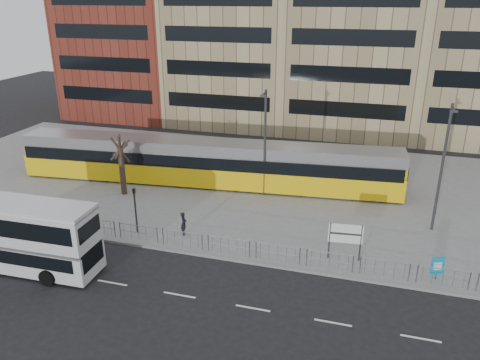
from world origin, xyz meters
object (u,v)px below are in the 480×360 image
(tram, at_px, (206,163))
(bare_tree, at_px, (118,133))
(double_decker_bus, at_px, (10,232))
(traffic_light_west, at_px, (135,205))
(lamp_post_west, at_px, (265,140))
(lamp_post_east, at_px, (443,164))
(ad_panel, at_px, (438,266))
(station_sign, at_px, (345,235))
(pedestrian, at_px, (184,223))

(tram, distance_m, bare_tree, 7.39)
(double_decker_bus, xyz_separation_m, traffic_light_west, (4.93, 5.54, -0.12))
(traffic_light_west, bearing_deg, lamp_post_west, 50.57)
(lamp_post_east, bearing_deg, tram, 168.51)
(ad_panel, relative_size, bare_tree, 0.21)
(bare_tree, bearing_deg, tram, 34.77)
(tram, relative_size, bare_tree, 4.58)
(double_decker_bus, height_order, lamp_post_east, lamp_post_east)
(double_decker_bus, distance_m, traffic_light_west, 7.41)
(station_sign, bearing_deg, bare_tree, 157.53)
(lamp_post_west, bearing_deg, tram, 169.18)
(ad_panel, xyz_separation_m, lamp_post_east, (0.30, 6.17, 3.81))
(station_sign, height_order, pedestrian, station_sign)
(tram, xyz_separation_m, lamp_post_west, (5.10, -0.97, 2.66))
(lamp_post_east, bearing_deg, pedestrian, -161.56)
(pedestrian, bearing_deg, bare_tree, 37.28)
(ad_panel, height_order, traffic_light_west, traffic_light_west)
(station_sign, xyz_separation_m, ad_panel, (5.05, -0.74, -0.76))
(double_decker_bus, distance_m, lamp_post_west, 18.15)
(tram, xyz_separation_m, lamp_post_east, (17.22, -3.50, 2.80))
(traffic_light_west, bearing_deg, tram, 79.92)
(double_decker_bus, height_order, station_sign, double_decker_bus)
(tram, distance_m, traffic_light_west, 9.38)
(double_decker_bus, bearing_deg, lamp_post_east, 24.18)
(ad_panel, relative_size, traffic_light_west, 0.45)
(tram, distance_m, pedestrian, 8.91)
(double_decker_bus, bearing_deg, tram, 65.21)
(double_decker_bus, xyz_separation_m, station_sign, (18.28, 5.87, -0.51))
(station_sign, height_order, bare_tree, bare_tree)
(traffic_light_west, bearing_deg, station_sign, 0.47)
(pedestrian, height_order, traffic_light_west, traffic_light_west)
(traffic_light_west, distance_m, lamp_post_east, 19.75)
(ad_panel, bearing_deg, double_decker_bus, 170.57)
(double_decker_bus, bearing_deg, bare_tree, 83.86)
(double_decker_bus, distance_m, bare_tree, 11.39)
(station_sign, xyz_separation_m, lamp_post_east, (5.35, 5.43, 3.05))
(ad_panel, xyz_separation_m, traffic_light_west, (-18.40, 0.40, 1.16))
(ad_panel, bearing_deg, traffic_light_west, 156.90)
(lamp_post_west, bearing_deg, pedestrian, -114.29)
(traffic_light_west, relative_size, bare_tree, 0.46)
(pedestrian, bearing_deg, traffic_light_west, 82.08)
(station_sign, bearing_deg, lamp_post_west, 124.35)
(traffic_light_west, xyz_separation_m, lamp_post_east, (18.70, 5.76, 2.66))
(lamp_post_east, height_order, bare_tree, lamp_post_east)
(station_sign, height_order, traffic_light_west, traffic_light_west)
(tram, bearing_deg, ad_panel, -35.10)
(station_sign, relative_size, lamp_post_west, 0.28)
(station_sign, xyz_separation_m, bare_tree, (-17.36, 5.11, 3.38))
(station_sign, relative_size, ad_panel, 1.63)
(double_decker_bus, relative_size, tram, 0.34)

